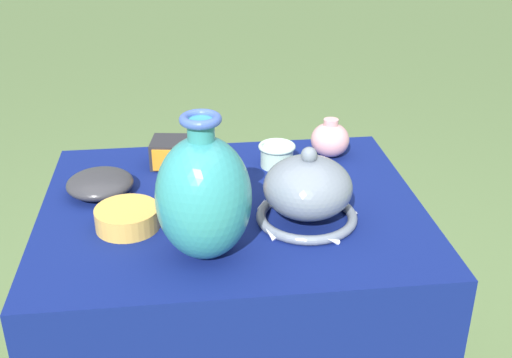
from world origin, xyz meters
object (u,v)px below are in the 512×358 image
Objects in this scene: vase_dome_bell at (308,192)px; mosaic_tile_box at (181,153)px; vase_tall_bulbous at (204,196)px; bowl_shallow_charcoal at (100,183)px; jar_round_rose at (330,139)px; pot_squat_ochre at (127,218)px; bowl_shallow_terracotta at (204,190)px; cup_wide_celadon at (277,154)px.

mosaic_tile_box is (-0.28, 0.34, -0.04)m from vase_dome_bell.
mosaic_tile_box is at bearing 129.66° from vase_dome_bell.
vase_tall_bulbous is 0.46m from mosaic_tile_box.
mosaic_tile_box is 1.03× the size of bowl_shallow_charcoal.
vase_tall_bulbous is 2.87× the size of jar_round_rose.
vase_dome_bell is 0.52m from bowl_shallow_charcoal.
pot_squat_ochre is 0.86× the size of bowl_shallow_terracotta.
vase_tall_bulbous is 0.27m from vase_dome_bell.
mosaic_tile_box is at bearing 35.77° from bowl_shallow_charcoal.
jar_round_rose is (0.41, 0.01, 0.01)m from mosaic_tile_box.
jar_round_rose reaches higher than cup_wide_celadon.
bowl_shallow_terracotta is at bearing -149.12° from jar_round_rose.
vase_dome_bell is 1.47× the size of bowl_shallow_charcoal.
bowl_shallow_charcoal is (-0.20, -0.14, -0.01)m from mosaic_tile_box.
vase_dome_bell is (0.23, 0.11, -0.06)m from vase_tall_bulbous.
bowl_shallow_charcoal is (-0.45, -0.11, -0.01)m from cup_wide_celadon.
vase_tall_bulbous is at bearing -154.91° from vase_dome_bell.
vase_tall_bulbous reaches higher than bowl_shallow_terracotta.
cup_wide_celadon is 0.60× the size of bowl_shallow_terracotta.
bowl_shallow_terracotta is at bearing 33.45° from pot_squat_ochre.
vase_dome_bell is at bearing -85.36° from cup_wide_celadon.
bowl_shallow_terracotta is (-0.36, -0.21, -0.03)m from jar_round_rose.
bowl_shallow_charcoal is 0.26m from bowl_shallow_terracotta.
mosaic_tile_box reaches higher than cup_wide_celadon.
cup_wide_celadon is at bearing 39.18° from bowl_shallow_terracotta.
vase_dome_bell is at bearing -2.57° from pot_squat_ochre.
vase_dome_bell reaches higher than cup_wide_celadon.
vase_tall_bulbous is at bearing -117.22° from cup_wide_celadon.
vase_tall_bulbous is at bearing -37.33° from pot_squat_ochre.
mosaic_tile_box is 0.25m from bowl_shallow_charcoal.
bowl_shallow_terracotta is (0.05, -0.20, -0.01)m from mosaic_tile_box.
pot_squat_ochre is (-0.17, 0.13, -0.11)m from vase_tall_bulbous.
vase_dome_bell reaches higher than mosaic_tile_box.
bowl_shallow_terracotta is (-0.23, 0.13, -0.05)m from vase_dome_bell.
mosaic_tile_box reaches higher than bowl_shallow_terracotta.
vase_tall_bulbous is at bearing -91.91° from bowl_shallow_terracotta.
vase_tall_bulbous reaches higher than pot_squat_ochre.
mosaic_tile_box is 1.01× the size of bowl_shallow_terracotta.
vase_tall_bulbous is 0.24m from pot_squat_ochre.
bowl_shallow_charcoal reaches higher than pot_squat_ochre.
mosaic_tile_box is 0.26m from cup_wide_celadon.
vase_tall_bulbous is 3.10× the size of cup_wide_celadon.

